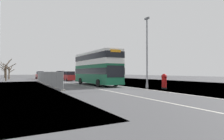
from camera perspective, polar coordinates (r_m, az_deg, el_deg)
The scene contains 12 objects.
ground at distance 19.85m, azimuth 3.40°, elevation -6.30°, with size 140.00×280.00×0.10m.
double_decker_bus at distance 27.62m, azimuth -4.86°, elevation 0.70°, with size 3.11×11.57×4.81m.
lamppost_foreground at distance 21.95m, azimuth 10.65°, elevation 4.52°, with size 0.29×0.70×8.23m.
red_pillar_postbox at distance 21.98m, azimuth 15.65°, elevation -3.14°, with size 0.62×0.62×1.72m.
roadworks_barrier at distance 28.44m, azimuth 1.53°, elevation -2.99°, with size 1.77×0.59×1.18m.
construction_site_fence at distance 31.28m, azimuth -19.57°, elevation -2.37°, with size 0.44×24.00×2.00m.
car_oncoming_near at distance 42.12m, azimuth -12.85°, elevation -1.93°, with size 2.07×4.48×2.08m.
car_receding_mid at distance 49.37m, azimuth -15.60°, elevation -1.68°, with size 1.99×4.12×2.21m.
car_receding_far at distance 56.80m, azimuth -21.20°, elevation -1.55°, with size 2.05×4.57×2.15m.
bare_tree_far_verge_near at distance 57.89m, azimuth -28.96°, elevation -0.45°, with size 2.60×1.88×4.31m.
bare_tree_far_verge_mid at distance 46.71m, azimuth -29.68°, elevation 0.02°, with size 3.27×2.88×4.82m.
bare_tree_far_verge_far at distance 72.21m, azimuth -29.97°, elevation -0.31°, with size 2.19×2.56×4.93m.
Camera 1 is at (-9.52, -16.85, 1.88)m, focal length 29.89 mm.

